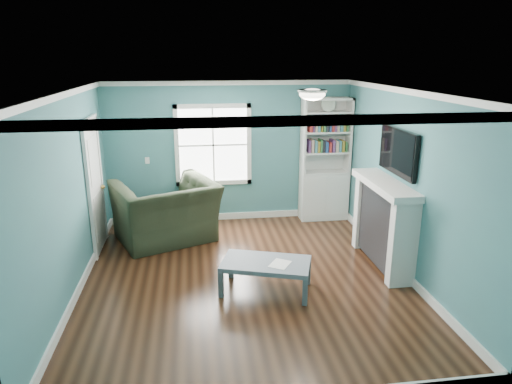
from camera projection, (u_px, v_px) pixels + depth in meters
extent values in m
plane|color=black|center=(246.00, 279.00, 6.44)|extent=(5.00, 5.00, 0.00)
plane|color=#3F707B|center=(230.00, 153.00, 8.44)|extent=(4.50, 0.00, 4.50)
plane|color=#3F707B|center=(281.00, 277.00, 3.70)|extent=(4.50, 0.00, 4.50)
plane|color=#3F707B|center=(69.00, 197.00, 5.77)|extent=(0.00, 5.00, 5.00)
plane|color=#3F707B|center=(405.00, 184.00, 6.37)|extent=(0.00, 5.00, 5.00)
plane|color=white|center=(244.00, 91.00, 5.70)|extent=(5.00, 5.00, 0.00)
cube|color=white|center=(231.00, 216.00, 8.78)|extent=(4.50, 0.03, 0.12)
cube|color=white|center=(81.00, 285.00, 6.13)|extent=(0.03, 5.00, 0.12)
cube|color=white|center=(396.00, 265.00, 6.72)|extent=(0.03, 5.00, 0.12)
cube|color=white|center=(229.00, 83.00, 8.06)|extent=(4.50, 0.04, 0.08)
cube|color=white|center=(283.00, 121.00, 3.36)|extent=(4.50, 0.04, 0.08)
cube|color=white|center=(58.00, 96.00, 5.41)|extent=(0.04, 5.00, 0.08)
cube|color=white|center=(412.00, 92.00, 6.00)|extent=(0.04, 5.00, 0.08)
cube|color=white|center=(213.00, 145.00, 8.35)|extent=(1.24, 0.01, 1.34)
cube|color=white|center=(177.00, 146.00, 8.25)|extent=(0.08, 0.06, 1.50)
cube|color=white|center=(249.00, 144.00, 8.43)|extent=(0.08, 0.06, 1.50)
cube|color=white|center=(214.00, 183.00, 8.54)|extent=(1.40, 0.06, 0.08)
cube|color=white|center=(212.00, 106.00, 8.14)|extent=(1.40, 0.06, 0.08)
cube|color=white|center=(213.00, 145.00, 8.34)|extent=(1.24, 0.03, 0.03)
cube|color=white|center=(213.00, 145.00, 8.34)|extent=(0.03, 0.03, 1.34)
cube|color=silver|center=(323.00, 196.00, 8.73)|extent=(0.90, 0.35, 0.90)
cube|color=silver|center=(303.00, 137.00, 8.34)|extent=(0.04, 0.35, 1.40)
cube|color=silver|center=(349.00, 136.00, 8.45)|extent=(0.04, 0.35, 1.40)
cube|color=silver|center=(324.00, 135.00, 8.55)|extent=(0.90, 0.02, 1.40)
cube|color=silver|center=(328.00, 99.00, 8.20)|extent=(0.90, 0.35, 0.04)
cube|color=silver|center=(324.00, 172.00, 8.59)|extent=(0.84, 0.33, 0.03)
cube|color=silver|center=(325.00, 152.00, 8.48)|extent=(0.84, 0.33, 0.03)
cube|color=silver|center=(326.00, 132.00, 8.37)|extent=(0.84, 0.33, 0.03)
cube|color=silver|center=(327.00, 112.00, 8.27)|extent=(0.84, 0.33, 0.03)
cube|color=#593366|center=(326.00, 146.00, 8.43)|extent=(0.70, 0.25, 0.22)
cube|color=tan|center=(327.00, 125.00, 8.32)|extent=(0.70, 0.25, 0.22)
cylinder|color=beige|center=(328.00, 104.00, 8.18)|extent=(0.26, 0.06, 0.26)
cube|color=black|center=(384.00, 227.00, 6.74)|extent=(0.30, 1.20, 1.10)
cube|color=black|center=(382.00, 239.00, 6.79)|extent=(0.22, 0.65, 0.70)
cube|color=silver|center=(403.00, 244.00, 6.10)|extent=(0.36, 0.16, 1.20)
cube|color=silver|center=(366.00, 212.00, 7.37)|extent=(0.36, 0.16, 1.20)
cube|color=silver|center=(385.00, 184.00, 6.54)|extent=(0.44, 1.58, 0.10)
cube|color=black|center=(398.00, 152.00, 6.43)|extent=(0.06, 1.10, 0.65)
cube|color=silver|center=(95.00, 188.00, 7.18)|extent=(0.04, 0.80, 2.05)
cube|color=white|center=(90.00, 196.00, 6.76)|extent=(0.05, 0.08, 2.13)
cube|color=white|center=(101.00, 180.00, 7.61)|extent=(0.05, 0.08, 2.13)
cube|color=white|center=(89.00, 120.00, 6.88)|extent=(0.05, 0.98, 0.08)
sphere|color=#BF8C3F|center=(103.00, 187.00, 7.50)|extent=(0.07, 0.07, 0.07)
ellipsoid|color=white|center=(312.00, 94.00, 5.93)|extent=(0.34, 0.34, 0.15)
cylinder|color=white|center=(312.00, 91.00, 5.91)|extent=(0.38, 0.38, 0.03)
cube|color=white|center=(147.00, 161.00, 8.26)|extent=(0.08, 0.01, 0.12)
imported|color=black|center=(165.00, 202.00, 7.61)|extent=(1.83, 1.53, 1.37)
cube|color=#4B535A|center=(221.00, 285.00, 5.91)|extent=(0.08, 0.08, 0.36)
cube|color=#4B535A|center=(305.00, 292.00, 5.72)|extent=(0.08, 0.08, 0.36)
cube|color=#4B535A|center=(231.00, 266.00, 6.44)|extent=(0.08, 0.08, 0.36)
cube|color=#4B535A|center=(308.00, 272.00, 6.25)|extent=(0.08, 0.08, 0.36)
cube|color=slate|center=(266.00, 264.00, 6.02)|extent=(1.29, 0.96, 0.06)
cube|color=white|center=(280.00, 264.00, 5.94)|extent=(0.35, 0.37, 0.00)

